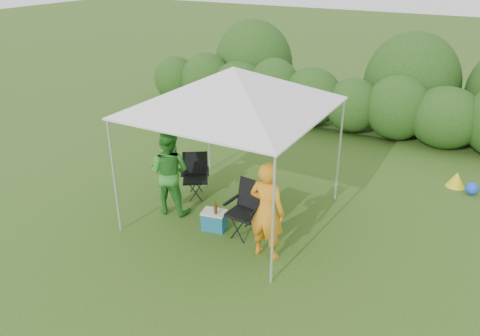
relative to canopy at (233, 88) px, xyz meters
The scene contains 10 objects.
ground 2.51m from the canopy, 90.00° to the right, with size 70.00×70.00×0.00m, color #3A5C1D.
hedge 5.74m from the canopy, 88.45° to the left, with size 12.26×1.53×1.80m.
canopy is the anchor object (origin of this frame).
chair_right 2.03m from the canopy, 40.34° to the right, with size 0.64×0.59×0.97m.
chair_left 2.25m from the canopy, 164.46° to the left, with size 0.70×0.69×0.89m.
man 2.18m from the canopy, 39.13° to the right, with size 0.61×0.40×1.68m, color orange.
woman 2.04m from the canopy, 156.93° to the right, with size 0.80×0.62×1.65m, color #348A2D.
cooler 2.37m from the canopy, 94.15° to the right, with size 0.48×0.39×0.36m.
bottle 2.10m from the canopy, 88.85° to the right, with size 0.06×0.06×0.23m, color #592D0C.
lawn_toy 5.40m from the canopy, 41.54° to the left, with size 0.66×0.55×0.33m.
Camera 1 is at (3.87, -6.23, 4.58)m, focal length 35.00 mm.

